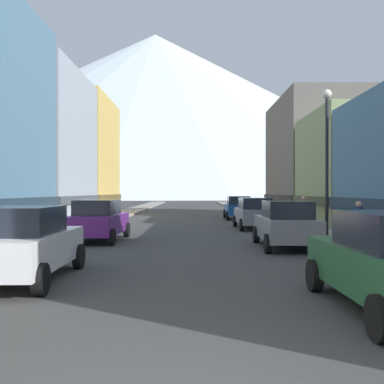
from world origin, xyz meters
TOP-DOWN VIEW (x-y plane):
  - sidewalk_left at (-6.25, 35.00)m, footprint 2.50×100.00m
  - sidewalk_right at (6.25, 35.00)m, footprint 2.50×100.00m
  - storefront_left_2 at (-11.31, 27.57)m, footprint 7.92×10.75m
  - storefront_left_3 at (-10.53, 38.87)m, footprint 6.35×11.16m
  - storefront_right_2 at (10.71, 23.78)m, footprint 6.71×8.38m
  - storefront_right_3 at (11.03, 34.55)m, footprint 7.35×12.32m
  - car_left_0 at (-3.80, 6.81)m, footprint 2.11×4.42m
  - car_left_1 at (-3.80, 15.52)m, footprint 2.21×4.47m
  - car_right_1 at (3.80, 13.14)m, footprint 2.13×4.43m
  - car_right_2 at (3.80, 21.90)m, footprint 2.13×4.43m
  - car_right_3 at (3.80, 30.95)m, footprint 2.10×4.42m
  - potted_plant_1 at (7.00, 16.04)m, footprint 0.53×0.53m
  - pedestrian_1 at (6.25, 20.44)m, footprint 0.36×0.36m
  - pedestrian_2 at (6.25, 12.34)m, footprint 0.36×0.36m
  - streetlamp_right at (5.35, 13.17)m, footprint 0.36×0.36m
  - mountain_backdrop at (-21.28, 260.00)m, footprint 319.89×319.89m

SIDE VIEW (x-z plane):
  - sidewalk_left at x=-6.25m, z-range 0.00..0.15m
  - sidewalk_right at x=6.25m, z-range 0.00..0.15m
  - potted_plant_1 at x=7.00m, z-range 0.14..1.00m
  - car_left_0 at x=-3.80m, z-range 0.01..1.79m
  - car_left_1 at x=-3.80m, z-range 0.01..1.79m
  - car_right_1 at x=3.80m, z-range 0.01..1.79m
  - car_right_2 at x=3.80m, z-range 0.01..1.79m
  - car_right_3 at x=3.80m, z-range 0.01..1.79m
  - pedestrian_2 at x=6.25m, z-range 0.09..1.72m
  - pedestrian_1 at x=6.25m, z-range 0.09..1.82m
  - storefront_right_2 at x=10.71m, z-range -0.13..6.84m
  - streetlamp_right at x=5.35m, z-range 1.06..6.92m
  - storefront_right_3 at x=11.03m, z-range -0.17..9.78m
  - storefront_left_2 at x=-11.31m, z-range -0.17..10.34m
  - storefront_left_3 at x=-10.53m, z-range -0.18..10.70m
  - mountain_backdrop at x=-21.28m, z-range 0.00..93.64m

